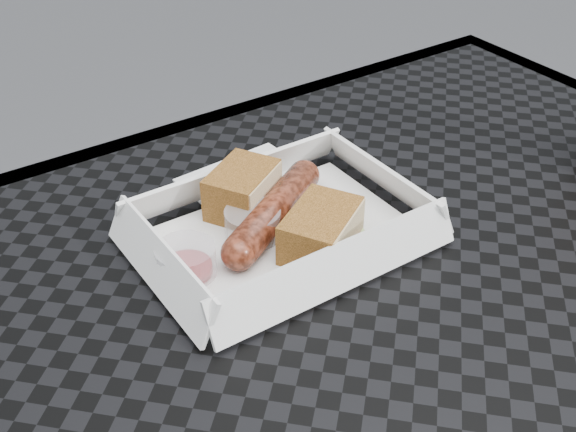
% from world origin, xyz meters
% --- Properties ---
extents(patio_table, '(0.80, 0.80, 0.74)m').
position_xyz_m(patio_table, '(0.00, 0.00, 0.67)').
color(patio_table, black).
rests_on(patio_table, ground).
extents(food_tray, '(0.22, 0.15, 0.00)m').
position_xyz_m(food_tray, '(-0.10, 0.15, 0.75)').
color(food_tray, white).
rests_on(food_tray, patio_table).
extents(bratwurst, '(0.14, 0.10, 0.03)m').
position_xyz_m(bratwurst, '(-0.10, 0.16, 0.76)').
color(bratwurst, maroon).
rests_on(bratwurst, food_tray).
extents(bread_near, '(0.08, 0.08, 0.04)m').
position_xyz_m(bread_near, '(-0.11, 0.20, 0.77)').
color(bread_near, brown).
rests_on(bread_near, food_tray).
extents(bread_far, '(0.09, 0.08, 0.04)m').
position_xyz_m(bread_far, '(-0.08, 0.11, 0.77)').
color(bread_far, brown).
rests_on(bread_far, food_tray).
extents(veg_garnish, '(0.03, 0.03, 0.00)m').
position_xyz_m(veg_garnish, '(-0.04, 0.12, 0.75)').
color(veg_garnish, '#EC560A').
rests_on(veg_garnish, food_tray).
extents(napkin, '(0.13, 0.13, 0.00)m').
position_xyz_m(napkin, '(-0.07, 0.23, 0.75)').
color(napkin, white).
rests_on(napkin, patio_table).
extents(condiment_cup_sauce, '(0.05, 0.05, 0.03)m').
position_xyz_m(condiment_cup_sauce, '(-0.19, 0.15, 0.76)').
color(condiment_cup_sauce, maroon).
rests_on(condiment_cup_sauce, patio_table).
extents(condiment_cup_empty, '(0.05, 0.05, 0.03)m').
position_xyz_m(condiment_cup_empty, '(-0.12, 0.16, 0.76)').
color(condiment_cup_empty, silver).
rests_on(condiment_cup_empty, patio_table).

